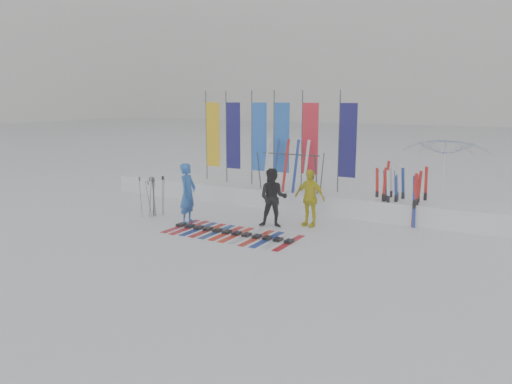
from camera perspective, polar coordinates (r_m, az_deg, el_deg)
The scene contains 11 objects.
ground at distance 12.72m, azimuth -4.34°, elevation -5.52°, with size 120.00×120.00×0.00m, color white.
snow_bank at distance 16.56m, azimuth 4.48°, elevation -0.64°, with size 14.00×1.60×0.60m, color white.
person_blue at distance 14.35m, azimuth -7.80°, elevation -0.16°, with size 0.63×0.42×1.73m, color blue.
person_black at distance 13.80m, azimuth 1.97°, elevation -0.69°, with size 0.80×0.62×1.64m, color black.
person_yellow at distance 13.99m, azimuth 6.13°, elevation -0.67°, with size 0.94×0.39×1.60m, color #D5C70D.
tent_canopy at distance 16.53m, azimuth 20.66°, elevation 1.84°, with size 2.61×2.67×2.40m, color white.
ski_row at distance 13.23m, azimuth -2.80°, elevation -4.70°, with size 3.52×1.67×0.07m.
pole_cluster at distance 15.40m, azimuth -11.63°, elevation -0.54°, with size 0.77×0.60×1.26m.
feather_flags at distance 16.84m, azimuth 1.73°, elevation 6.25°, with size 5.69×0.21×3.20m.
ski_rack at distance 16.03m, azimuth 3.92°, elevation 2.91°, with size 2.04×0.80×1.23m.
upright_skis at distance 15.02m, azimuth 16.07°, elevation -0.36°, with size 1.46×1.14×1.68m.
Camera 1 is at (6.79, -10.15, 3.53)m, focal length 35.00 mm.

